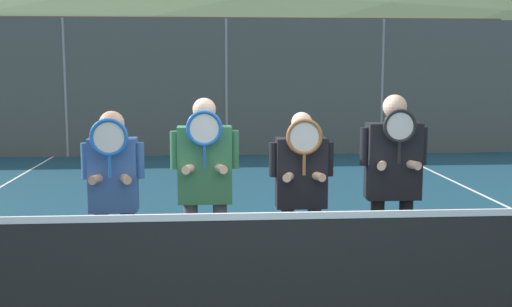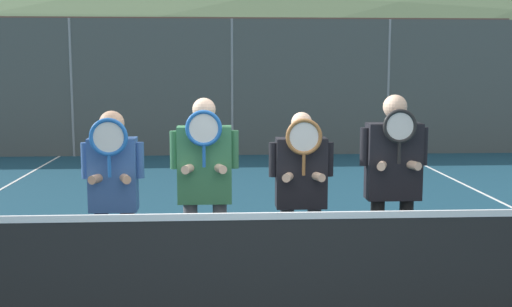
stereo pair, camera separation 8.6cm
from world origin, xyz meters
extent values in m
ellipsoid|color=#5B7551|center=(0.00, 62.53, 0.00)|extent=(125.46, 69.70, 24.40)
cube|color=#9EA3A8|center=(0.28, 19.49, 1.69)|extent=(18.14, 5.00, 3.38)
cube|color=brown|center=(0.28, 19.49, 3.56)|extent=(18.64, 5.50, 0.36)
cylinder|color=gray|center=(-3.76, 10.27, 1.61)|extent=(0.06, 0.06, 3.22)
cylinder|color=gray|center=(0.00, 10.27, 1.61)|extent=(0.06, 0.06, 3.22)
cylinder|color=gray|center=(3.76, 10.27, 1.61)|extent=(0.06, 0.06, 3.22)
cube|color=#4C5451|center=(0.00, 10.27, 1.61)|extent=(22.55, 0.02, 3.22)
cube|color=black|center=(0.00, 0.00, 0.45)|extent=(10.83, 0.02, 0.90)
cube|color=white|center=(0.00, 0.00, 0.93)|extent=(10.83, 0.03, 0.06)
cylinder|color=#232838|center=(-1.37, 0.70, 0.41)|extent=(0.13, 0.13, 0.83)
cylinder|color=#232838|center=(-1.14, 0.70, 0.41)|extent=(0.13, 0.13, 0.83)
cube|color=#335693|center=(-1.26, 0.70, 1.16)|extent=(0.42, 0.22, 0.66)
sphere|color=tan|center=(-1.26, 0.70, 1.62)|extent=(0.23, 0.23, 0.23)
cylinder|color=#335693|center=(-1.49, 0.70, 1.29)|extent=(0.08, 0.08, 0.32)
cylinder|color=#335693|center=(-1.02, 0.70, 1.29)|extent=(0.08, 0.08, 0.32)
cylinder|color=tan|center=(-1.36, 0.61, 1.15)|extent=(0.16, 0.27, 0.08)
cylinder|color=tan|center=(-1.15, 0.61, 1.15)|extent=(0.16, 0.27, 0.08)
cylinder|color=#1E5BAD|center=(-1.26, 0.52, 1.27)|extent=(0.03, 0.03, 0.20)
torus|color=#1E5BAD|center=(-1.26, 0.52, 1.51)|extent=(0.33, 0.04, 0.33)
cylinder|color=silver|center=(-1.26, 0.52, 1.51)|extent=(0.27, 0.00, 0.27)
cylinder|color=#56565B|center=(-0.58, 0.76, 0.44)|extent=(0.13, 0.13, 0.88)
cylinder|color=#56565B|center=(-0.31, 0.76, 0.44)|extent=(0.13, 0.13, 0.88)
cube|color=#337047|center=(-0.44, 0.76, 1.23)|extent=(0.49, 0.22, 0.70)
sphere|color=#DBB293|center=(-0.44, 0.76, 1.73)|extent=(0.21, 0.21, 0.21)
cylinder|color=#337047|center=(-0.71, 0.76, 1.37)|extent=(0.08, 0.08, 0.34)
cylinder|color=#337047|center=(-0.17, 0.76, 1.37)|extent=(0.08, 0.08, 0.34)
cylinder|color=#DBB293|center=(-0.56, 0.67, 1.22)|extent=(0.16, 0.27, 0.08)
cylinder|color=#DBB293|center=(-0.32, 0.67, 1.22)|extent=(0.16, 0.27, 0.08)
cylinder|color=#1E5BAD|center=(-0.44, 0.58, 1.34)|extent=(0.03, 0.03, 0.20)
torus|color=#1E5BAD|center=(-0.44, 0.58, 1.58)|extent=(0.32, 0.03, 0.32)
cylinder|color=silver|center=(-0.44, 0.58, 1.58)|extent=(0.26, 0.00, 0.26)
cylinder|color=#56565B|center=(0.32, 0.79, 0.41)|extent=(0.13, 0.13, 0.82)
cylinder|color=#56565B|center=(0.57, 0.79, 0.41)|extent=(0.13, 0.13, 0.82)
cube|color=black|center=(0.45, 0.79, 1.14)|extent=(0.47, 0.22, 0.65)
sphere|color=#DBB293|center=(0.45, 0.79, 1.61)|extent=(0.19, 0.19, 0.19)
cylinder|color=black|center=(0.19, 0.79, 1.27)|extent=(0.08, 0.08, 0.32)
cylinder|color=black|center=(0.70, 0.79, 1.27)|extent=(0.08, 0.08, 0.32)
cylinder|color=#DBB293|center=(0.33, 0.70, 1.13)|extent=(0.16, 0.27, 0.08)
cylinder|color=#DBB293|center=(0.56, 0.70, 1.13)|extent=(0.16, 0.27, 0.08)
cylinder|color=#936033|center=(0.45, 0.61, 1.25)|extent=(0.03, 0.03, 0.20)
torus|color=#936033|center=(0.45, 0.61, 1.50)|extent=(0.33, 0.04, 0.33)
cylinder|color=silver|center=(0.45, 0.61, 1.50)|extent=(0.27, 0.00, 0.27)
cylinder|color=black|center=(1.16, 0.75, 0.45)|extent=(0.13, 0.13, 0.89)
cylinder|color=black|center=(1.43, 0.75, 0.45)|extent=(0.13, 0.13, 0.89)
cube|color=black|center=(1.30, 0.75, 1.25)|extent=(0.50, 0.22, 0.71)
sphere|color=#DBB293|center=(1.30, 0.75, 1.75)|extent=(0.22, 0.22, 0.22)
cylinder|color=black|center=(1.02, 0.75, 1.39)|extent=(0.08, 0.08, 0.35)
cylinder|color=black|center=(1.57, 0.75, 1.39)|extent=(0.08, 0.08, 0.35)
cylinder|color=#DBB293|center=(1.17, 0.66, 1.23)|extent=(0.16, 0.27, 0.08)
cylinder|color=#DBB293|center=(1.42, 0.66, 1.23)|extent=(0.16, 0.27, 0.08)
cylinder|color=black|center=(1.30, 0.57, 1.35)|extent=(0.03, 0.03, 0.20)
torus|color=black|center=(1.30, 0.57, 1.59)|extent=(0.31, 0.03, 0.31)
cylinder|color=silver|center=(1.30, 0.57, 1.59)|extent=(0.25, 0.00, 0.25)
cylinder|color=black|center=(-5.45, 12.76, 0.30)|extent=(0.60, 0.16, 0.60)
cylinder|color=black|center=(-5.45, 14.68, 0.30)|extent=(0.60, 0.16, 0.60)
cube|color=slate|center=(-1.95, 13.54, 0.73)|extent=(4.30, 1.89, 0.86)
cube|color=#2D3842|center=(-1.95, 13.54, 1.52)|extent=(2.36, 1.74, 0.71)
cylinder|color=black|center=(-0.55, 12.57, 0.30)|extent=(0.60, 0.16, 0.60)
cylinder|color=black|center=(-0.55, 14.51, 0.30)|extent=(0.60, 0.16, 0.60)
cylinder|color=black|center=(-3.34, 12.57, 0.30)|extent=(0.60, 0.16, 0.60)
cylinder|color=black|center=(-3.34, 14.51, 0.30)|extent=(0.60, 0.16, 0.60)
cube|color=#285638|center=(2.79, 13.51, 0.73)|extent=(4.14, 1.86, 0.85)
cube|color=#2D3842|center=(2.79, 13.51, 1.50)|extent=(2.28, 1.71, 0.70)
cylinder|color=black|center=(4.13, 12.56, 0.30)|extent=(0.60, 0.16, 0.60)
cylinder|color=black|center=(4.13, 14.45, 0.30)|extent=(0.60, 0.16, 0.60)
cylinder|color=black|center=(1.44, 12.56, 0.30)|extent=(0.60, 0.16, 0.60)
cylinder|color=black|center=(1.44, 14.45, 0.30)|extent=(0.60, 0.16, 0.60)
cube|color=slate|center=(7.71, 13.44, 0.71)|extent=(4.66, 1.88, 0.81)
cube|color=#2D3842|center=(7.71, 13.44, 1.45)|extent=(2.56, 1.73, 0.66)
cylinder|color=black|center=(6.19, 12.47, 0.30)|extent=(0.60, 0.16, 0.60)
cylinder|color=black|center=(6.19, 14.40, 0.30)|extent=(0.60, 0.16, 0.60)
camera|label=1|loc=(-0.39, -5.00, 2.12)|focal=45.00mm
camera|label=2|loc=(-0.30, -5.01, 2.12)|focal=45.00mm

